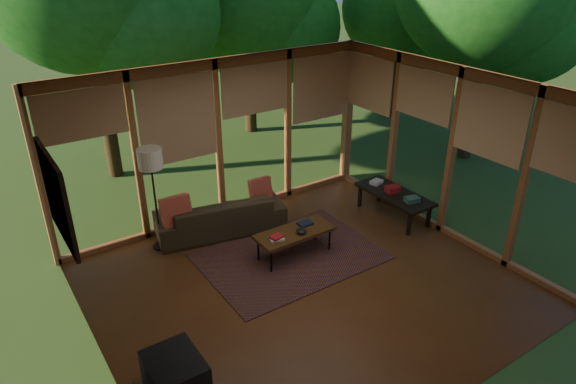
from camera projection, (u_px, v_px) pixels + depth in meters
floor at (306, 285)px, 7.16m from camera, size 5.50×5.50×0.00m
ceiling at (310, 96)px, 5.97m from camera, size 5.50×5.50×0.00m
wall_left at (88, 268)px, 5.19m from camera, size 0.04×5.00×2.70m
wall_front at (468, 301)px, 4.70m from camera, size 5.50×0.04×2.70m
window_wall_back at (218, 142)px, 8.42m from camera, size 5.50×0.12×2.70m
window_wall_right at (451, 154)px, 7.94m from camera, size 0.12×5.00×2.70m
exterior_lawn at (360, 84)px, 17.13m from camera, size 40.00×40.00×0.00m
tree_far at (394, 9)px, 12.74m from camera, size 2.59×2.59×4.10m
rug at (290, 256)px, 7.80m from camera, size 2.62×1.86×0.01m
sofa at (220, 214)px, 8.37m from camera, size 2.19×1.21×0.60m
pillow_left at (176, 211)px, 7.82m from camera, size 0.45×0.24×0.48m
pillow_right at (260, 190)px, 8.59m from camera, size 0.38×0.20×0.40m
ct_book_lower at (277, 239)px, 7.43m from camera, size 0.23×0.20×0.03m
ct_book_upper at (277, 237)px, 7.41m from camera, size 0.21×0.17×0.03m
ct_book_side at (305, 223)px, 7.82m from camera, size 0.22×0.16×0.03m
ct_bowl at (301, 231)px, 7.58m from camera, size 0.16×0.16×0.07m
television at (176, 381)px, 4.50m from camera, size 0.45×0.55×0.50m
console_book_a at (412, 200)px, 8.42m from camera, size 0.26×0.22×0.08m
console_book_b at (393, 189)px, 8.75m from camera, size 0.26×0.21×0.10m
console_book_c at (376, 182)px, 9.06m from camera, size 0.25×0.20×0.06m
floor_lamp at (151, 164)px, 7.43m from camera, size 0.36×0.36×1.65m
coffee_table at (295, 233)px, 7.66m from camera, size 1.20×0.50×0.43m
side_console at (394, 195)px, 8.75m from camera, size 0.60×1.40×0.46m
wall_painting at (57, 197)px, 6.16m from camera, size 0.06×1.35×1.15m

